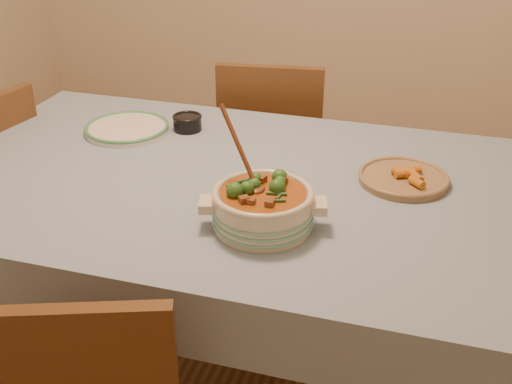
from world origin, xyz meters
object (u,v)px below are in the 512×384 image
chair_far (272,148)px  fried_plate (404,177)px  condiment_bowl (187,122)px  dining_table (217,204)px  white_plate (127,128)px  stew_casserole (263,205)px

chair_far → fried_plate: bearing=122.3°
condiment_bowl → chair_far: bearing=71.2°
dining_table → chair_far: chair_far is taller
white_plate → chair_far: (0.36, 0.56, -0.27)m
fried_plate → stew_casserole: bearing=-131.9°
condiment_bowl → chair_far: chair_far is taller
dining_table → condiment_bowl: 0.39m
stew_casserole → chair_far: size_ratio=0.36×
white_plate → condiment_bowl: 0.20m
stew_casserole → condiment_bowl: stew_casserole is taller
stew_casserole → white_plate: bearing=142.7°
stew_casserole → fried_plate: stew_casserole is taller
white_plate → fried_plate: bearing=-6.9°
stew_casserole → dining_table: bearing=132.0°
chair_far → stew_casserole: bearing=96.1°
stew_casserole → fried_plate: 0.48m
fried_plate → condiment_bowl: bearing=165.8°
dining_table → stew_casserole: size_ratio=5.23×
white_plate → condiment_bowl: condiment_bowl is taller
fried_plate → chair_far: (-0.57, 0.68, -0.27)m
dining_table → condiment_bowl: (-0.21, 0.31, 0.12)m
white_plate → condiment_bowl: bearing=21.6°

